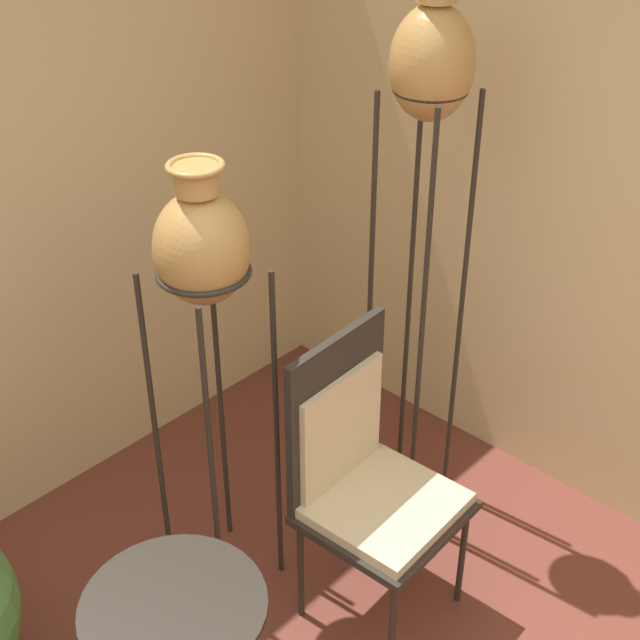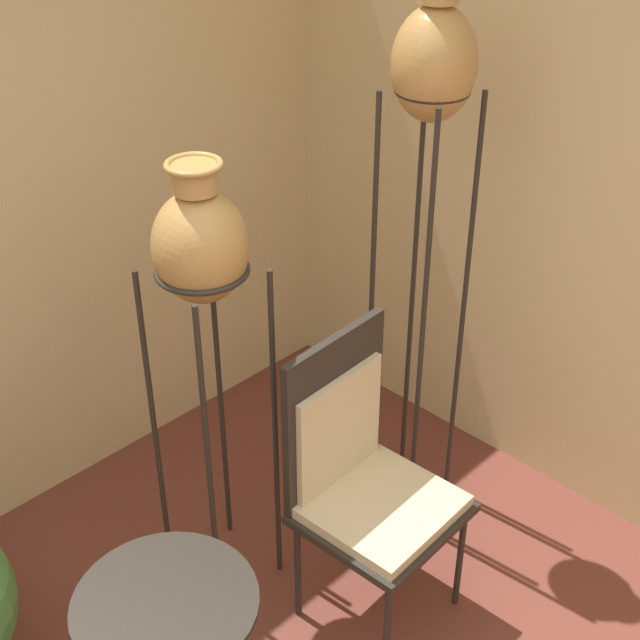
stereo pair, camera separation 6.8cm
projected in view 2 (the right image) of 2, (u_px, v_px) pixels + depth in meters
The scene contains 3 objects.
vase_stand_tall at pixel (433, 84), 2.91m from camera, with size 0.28×0.28×2.14m.
vase_stand_medium at pixel (201, 256), 2.76m from camera, with size 0.32×0.32×1.70m.
chair at pixel (362, 471), 3.06m from camera, with size 0.53×0.50×1.12m.
Camera 2 is at (-0.73, -0.77, 2.68)m, focal length 50.00 mm.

